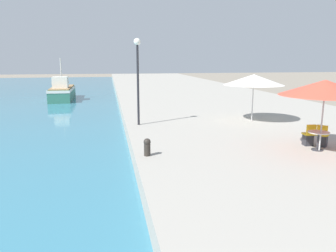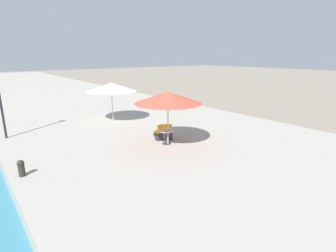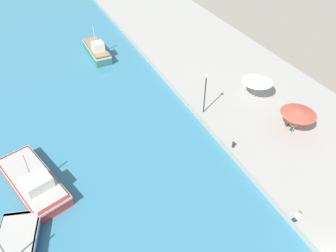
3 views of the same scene
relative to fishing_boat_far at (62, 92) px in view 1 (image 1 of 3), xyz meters
name	(u,v)px [view 1 (image 1 of 3)]	position (x,y,z in m)	size (l,w,h in m)	color
quay_promenade	(190,95)	(13.66, -0.48, -0.52)	(16.00, 90.00, 0.74)	#A39E93
fishing_boat_far	(62,92)	(0.00, 0.00, 0.00)	(2.25, 6.97, 4.32)	#33705B
cafe_umbrella_pink	(325,88)	(12.75, -24.78, 2.30)	(3.35, 3.35, 2.75)	#B7B7B7
cafe_umbrella_white	(254,80)	(12.85, -18.38, 2.21)	(3.38, 3.38, 2.66)	#B7B7B7
cafe_table	(318,137)	(12.77, -24.63, 0.38)	(0.80, 0.80, 0.74)	#333338
cafe_chair_left	(308,138)	(12.83, -23.91, 0.17)	(0.44, 0.46, 0.91)	#2D2D33
cafe_chair_right	(322,139)	(13.30, -24.14, 0.17)	(0.59, 0.58, 0.91)	#2D2D33
mooring_bollard	(147,147)	(6.13, -24.18, 0.20)	(0.26, 0.26, 0.65)	#2D2823
lamppost	(138,67)	(6.35, -18.32, 2.94)	(0.36, 0.36, 4.56)	#232328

